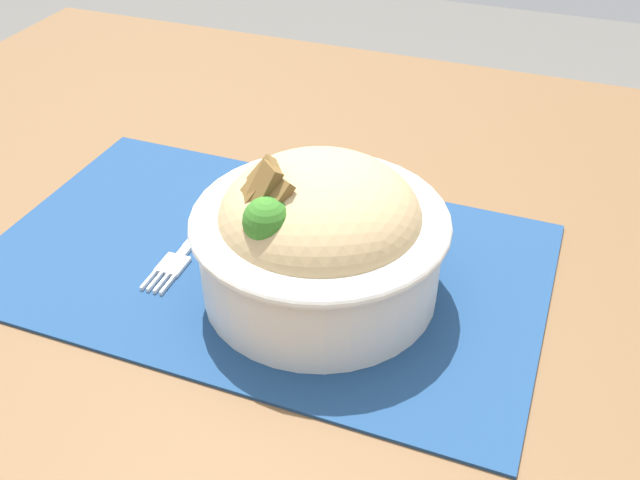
# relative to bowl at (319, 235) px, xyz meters

# --- Properties ---
(table) EXTENTS (1.07, 0.94, 0.76)m
(table) POSITION_rel_bowl_xyz_m (0.09, -0.04, -0.13)
(table) COLOR brown
(table) RESTS_ON ground_plane
(placemat) EXTENTS (0.48, 0.29, 0.00)m
(placemat) POSITION_rel_bowl_xyz_m (0.06, -0.02, -0.06)
(placemat) COLOR navy
(placemat) RESTS_ON table
(bowl) EXTENTS (0.22, 0.22, 0.13)m
(bowl) POSITION_rel_bowl_xyz_m (0.00, 0.00, 0.00)
(bowl) COLOR silver
(bowl) RESTS_ON placemat
(fork) EXTENTS (0.02, 0.12, 0.00)m
(fork) POSITION_rel_bowl_xyz_m (0.13, -0.00, -0.05)
(fork) COLOR silver
(fork) RESTS_ON placemat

